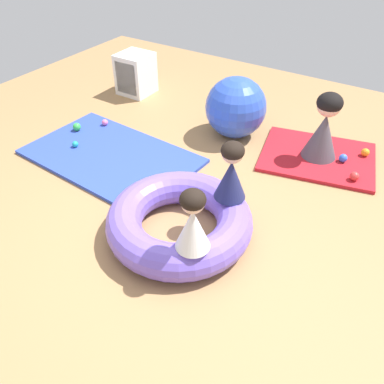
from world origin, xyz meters
name	(u,v)px	position (x,y,z in m)	size (l,w,h in m)	color
ground_plane	(172,228)	(0.00, 0.00, 0.00)	(8.00, 8.00, 0.00)	#9E7549
gym_mat_front	(111,156)	(-1.23, 0.57, 0.02)	(1.87, 1.15, 0.04)	#2D47B7
gym_mat_far_left	(317,157)	(0.71, 1.80, 0.02)	(1.20, 0.96, 0.04)	#B21923
inflatable_cushion	(179,221)	(0.09, -0.02, 0.15)	(1.25, 1.25, 0.30)	#7056D1
child_in_white	(193,221)	(0.43, -0.33, 0.55)	(0.27, 0.27, 0.51)	white
child_in_navy	(231,171)	(0.37, 0.34, 0.56)	(0.38, 0.38, 0.53)	navy
adult_seated	(324,127)	(0.71, 1.80, 0.40)	(0.42, 0.42, 0.73)	#4C4751
play_ball_teal	(75,144)	(-1.67, 0.48, 0.07)	(0.07, 0.07, 0.07)	teal
play_ball_blue	(343,158)	(0.97, 1.82, 0.08)	(0.09, 0.09, 0.09)	blue
play_ball_orange	(365,152)	(1.15, 2.06, 0.08)	(0.09, 0.09, 0.09)	orange
play_ball_red	(354,176)	(1.17, 1.54, 0.09)	(0.09, 0.09, 0.09)	red
play_ball_green	(77,127)	(-1.93, 0.76, 0.09)	(0.10, 0.10, 0.10)	green
play_ball_pink	(105,122)	(-1.74, 1.05, 0.08)	(0.07, 0.07, 0.07)	pink
exercise_ball_large	(236,107)	(-0.32, 1.77, 0.36)	(0.71, 0.71, 0.71)	blue
storage_cube	(135,74)	(-2.07, 2.06, 0.28)	(0.44, 0.44, 0.56)	white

